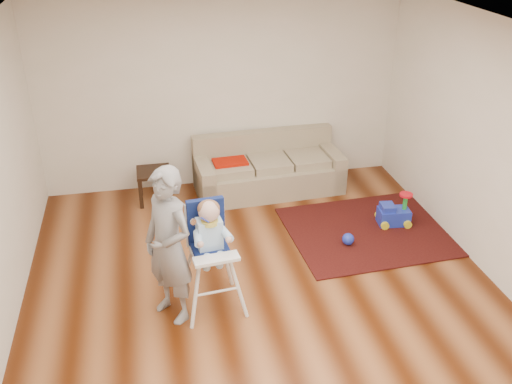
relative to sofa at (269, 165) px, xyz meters
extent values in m
plane|color=#451B07|center=(-0.58, -2.30, -0.39)|extent=(5.50, 5.50, 0.00)
cube|color=silver|center=(-0.58, 0.45, 0.96)|extent=(5.00, 0.04, 2.70)
cube|color=silver|center=(1.92, -2.30, 0.96)|extent=(0.04, 5.50, 2.70)
cube|color=white|center=(-0.58, -2.30, 2.31)|extent=(5.00, 5.50, 0.04)
cube|color=#B31504|center=(-0.55, -0.05, 0.12)|extent=(0.48, 0.32, 0.04)
cube|color=black|center=(1.10, -1.36, -0.39)|extent=(2.28, 1.76, 0.02)
sphere|color=#1F34BF|center=(0.61, -1.62, -0.30)|extent=(0.15, 0.15, 0.15)
cylinder|color=#1F34BF|center=(-1.20, -2.51, 0.70)|extent=(0.03, 0.12, 0.01)
imported|color=gray|center=(-1.54, -2.46, 0.41)|extent=(0.66, 0.70, 1.61)
camera|label=1|loc=(-1.65, -7.08, 3.36)|focal=40.00mm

